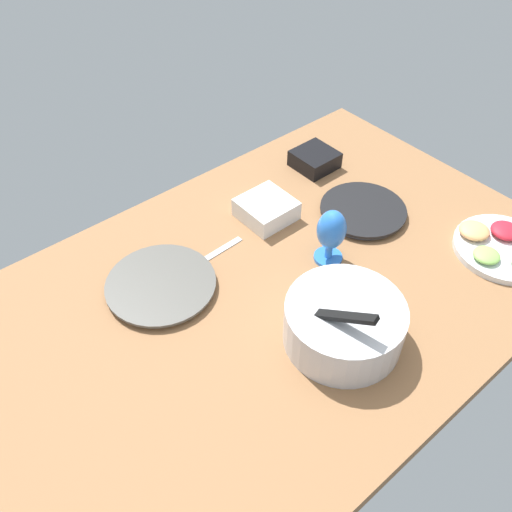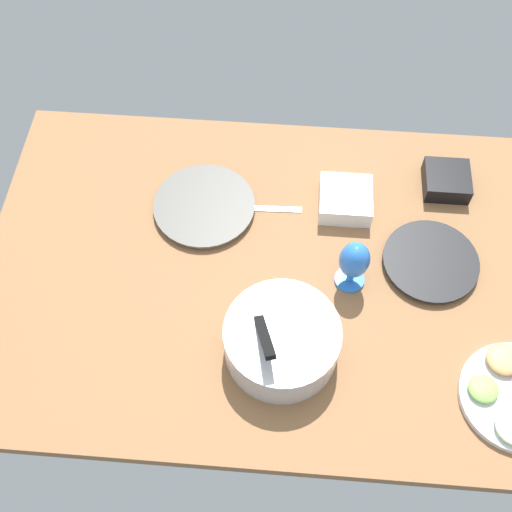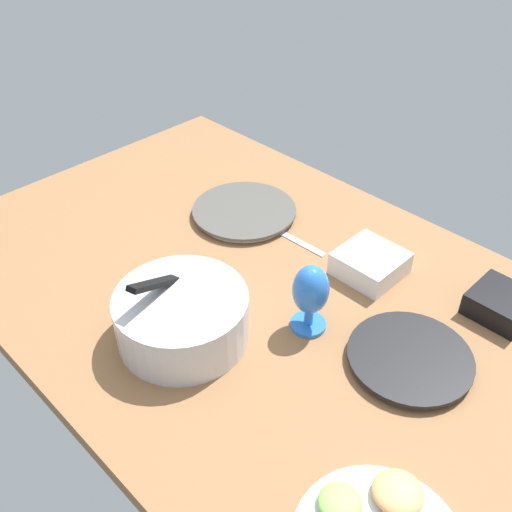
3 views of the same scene
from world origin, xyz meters
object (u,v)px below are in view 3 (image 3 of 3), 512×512
(mixing_bowl, at_px, (182,316))
(hurricane_glass_blue, at_px, (311,293))
(dinner_plate_left, at_px, (410,359))
(square_bowl_black, at_px, (501,303))
(dinner_plate_right, at_px, (244,212))
(square_bowl_white, at_px, (370,262))

(mixing_bowl, xyz_separation_m, hurricane_glass_blue, (-0.17, -0.21, 0.04))
(dinner_plate_left, relative_size, square_bowl_black, 2.01)
(hurricane_glass_blue, xyz_separation_m, square_bowl_black, (-0.27, -0.33, -0.07))
(dinner_plate_left, xyz_separation_m, dinner_plate_right, (0.62, -0.13, -0.00))
(mixing_bowl, distance_m, hurricane_glass_blue, 0.27)
(mixing_bowl, bearing_deg, dinner_plate_left, -144.05)
(dinner_plate_right, xyz_separation_m, mixing_bowl, (-0.24, 0.41, 0.05))
(dinner_plate_left, bearing_deg, dinner_plate_right, -12.16)
(mixing_bowl, relative_size, hurricane_glass_blue, 1.70)
(dinner_plate_left, xyz_separation_m, square_bowl_white, (0.23, -0.17, 0.02))
(square_bowl_white, bearing_deg, hurricane_glass_blue, 93.56)
(hurricane_glass_blue, relative_size, square_bowl_white, 1.14)
(hurricane_glass_blue, relative_size, square_bowl_black, 1.30)
(square_bowl_white, bearing_deg, square_bowl_black, -162.30)
(mixing_bowl, distance_m, square_bowl_white, 0.48)
(hurricane_glass_blue, bearing_deg, dinner_plate_left, -162.63)
(hurricane_glass_blue, distance_m, square_bowl_black, 0.44)
(hurricane_glass_blue, bearing_deg, square_bowl_white, -86.44)
(dinner_plate_left, relative_size, square_bowl_white, 1.77)
(dinner_plate_left, distance_m, square_bowl_black, 0.27)
(square_bowl_white, height_order, square_bowl_black, square_bowl_white)
(hurricane_glass_blue, height_order, square_bowl_white, hurricane_glass_blue)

